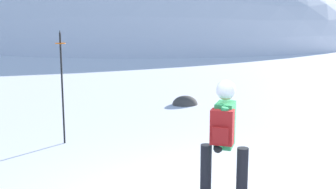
# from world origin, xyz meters

# --- Properties ---
(ridge_peak_main) EXTENTS (40.12, 36.11, 17.83)m
(ridge_peak_main) POSITION_xyz_m (8.08, 38.35, 0.00)
(ridge_peak_main) COLOR white
(ridge_peak_main) RESTS_ON ground
(snowboarder_main) EXTENTS (1.60, 1.11, 1.71)m
(snowboarder_main) POSITION_xyz_m (-0.05, 0.43, 0.92)
(snowboarder_main) COLOR black
(snowboarder_main) RESTS_ON ground
(piste_marker_near) EXTENTS (0.20, 0.20, 2.26)m
(piste_marker_near) POSITION_xyz_m (-2.01, 4.02, 1.28)
(piste_marker_near) COLOR black
(piste_marker_near) RESTS_ON ground
(rock_mid) EXTENTS (0.74, 0.63, 0.52)m
(rock_mid) POSITION_xyz_m (1.43, 7.08, 0.00)
(rock_mid) COLOR #4C4742
(rock_mid) RESTS_ON ground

